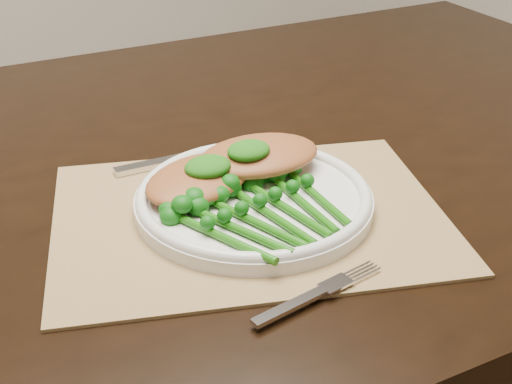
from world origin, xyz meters
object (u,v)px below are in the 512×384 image
chicken_fillet_left (198,179)px  broccolini_bundle (272,215)px  dining_table (192,381)px  dinner_plate (254,198)px  placemat (249,216)px

chicken_fillet_left → broccolini_bundle: 0.10m
chicken_fillet_left → broccolini_bundle: chicken_fillet_left is taller
dining_table → dinner_plate: dinner_plate is taller
broccolini_bundle → placemat: bearing=84.2°
broccolini_bundle → dinner_plate: bearing=70.7°
chicken_fillet_left → broccolini_bundle: size_ratio=0.71×
dining_table → dinner_plate: size_ratio=6.48×
dinner_plate → broccolini_bundle: (-0.01, -0.05, 0.01)m
dining_table → chicken_fillet_left: size_ratio=12.49×
dining_table → broccolini_bundle: bearing=-84.1°
placemat → dinner_plate: (0.01, 0.01, 0.01)m
dinner_plate → dining_table: bearing=95.4°
placemat → broccolini_bundle: (0.00, -0.04, 0.02)m
dinner_plate → chicken_fillet_left: bearing=136.3°
placemat → chicken_fillet_left: 0.07m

